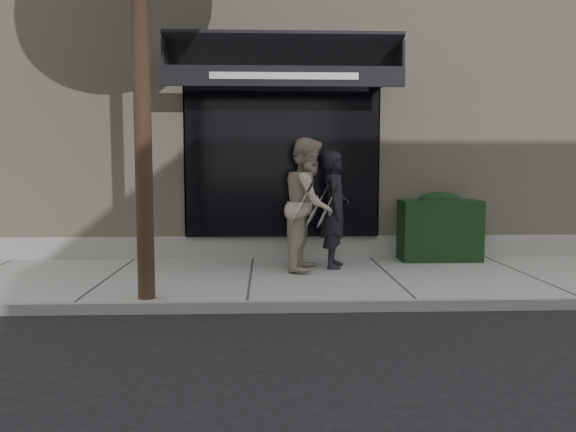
{
  "coord_description": "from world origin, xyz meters",
  "views": [
    {
      "loc": [
        -1.77,
        -7.93,
        1.71
      ],
      "look_at": [
        -1.44,
        0.6,
        0.92
      ],
      "focal_mm": 35.0,
      "sensor_mm": 36.0,
      "label": 1
    }
  ],
  "objects": [
    {
      "name": "curb",
      "position": [
        0.0,
        -1.55,
        0.07
      ],
      "size": [
        20.0,
        0.1,
        0.14
      ],
      "primitive_type": "cube",
      "color": "gray",
      "rests_on": "ground"
    },
    {
      "name": "sidewalk",
      "position": [
        0.0,
        0.0,
        0.06
      ],
      "size": [
        20.0,
        3.0,
        0.12
      ],
      "primitive_type": "cube",
      "color": "gray",
      "rests_on": "ground"
    },
    {
      "name": "pedestrian_front",
      "position": [
        -0.72,
        0.63,
        1.02
      ],
      "size": [
        0.75,
        0.82,
        1.8
      ],
      "color": "black",
      "rests_on": "sidewalk"
    },
    {
      "name": "pedestrian_back",
      "position": [
        -1.13,
        0.45,
        1.11
      ],
      "size": [
        0.97,
        1.12,
        1.99
      ],
      "color": "#B1A38E",
      "rests_on": "sidewalk"
    },
    {
      "name": "hedge",
      "position": [
        1.1,
        1.25,
        0.66
      ],
      "size": [
        1.3,
        0.7,
        1.14
      ],
      "color": "black",
      "rests_on": "sidewalk"
    },
    {
      "name": "building_facade",
      "position": [
        -0.01,
        4.96,
        2.74
      ],
      "size": [
        14.3,
        8.04,
        5.64
      ],
      "color": "tan",
      "rests_on": "ground"
    },
    {
      "name": "ground",
      "position": [
        0.0,
        0.0,
        0.0
      ],
      "size": [
        80.0,
        80.0,
        0.0
      ],
      "primitive_type": "plane",
      "color": "black",
      "rests_on": "ground"
    }
  ]
}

